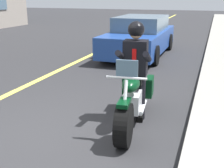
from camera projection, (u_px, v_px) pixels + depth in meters
ground_plane at (53, 137)px, 4.67m from camera, size 80.00×80.00×0.00m
motorcycle_main at (133, 98)px, 5.07m from camera, size 2.22×0.75×1.26m
rider_main at (135, 63)px, 5.08m from camera, size 0.66×0.60×1.74m
car_dark at (140, 36)px, 10.80m from camera, size 4.60×1.92×1.40m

